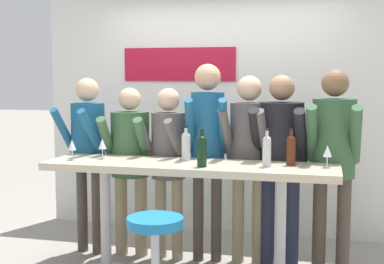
% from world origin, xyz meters
% --- Properties ---
extents(back_wall, '(4.02, 0.12, 2.69)m').
position_xyz_m(back_wall, '(-0.00, 1.48, 1.35)').
color(back_wall, silver).
rests_on(back_wall, ground_plane).
extents(tasting_table, '(2.42, 0.60, 0.99)m').
position_xyz_m(tasting_table, '(0.00, 0.00, 0.84)').
color(tasting_table, beige).
rests_on(tasting_table, ground_plane).
extents(bar_stool, '(0.42, 0.42, 0.71)m').
position_xyz_m(bar_stool, '(-0.07, -0.70, 0.47)').
color(bar_stool, '#B2B2B7').
rests_on(bar_stool, ground_plane).
extents(person_far_left, '(0.44, 0.56, 1.68)m').
position_xyz_m(person_far_left, '(-1.11, 0.44, 1.06)').
color(person_far_left, '#473D33').
rests_on(person_far_left, ground_plane).
extents(person_left, '(0.44, 0.52, 1.59)m').
position_xyz_m(person_left, '(-0.70, 0.46, 0.98)').
color(person_left, gray).
rests_on(person_left, ground_plane).
extents(person_center_left, '(0.44, 0.54, 1.59)m').
position_xyz_m(person_center_left, '(-0.32, 0.45, 0.99)').
color(person_center_left, gray).
rests_on(person_center_left, ground_plane).
extents(person_center, '(0.42, 0.56, 1.81)m').
position_xyz_m(person_center, '(0.05, 0.48, 1.15)').
color(person_center, '#473D33').
rests_on(person_center, ground_plane).
extents(person_center_right, '(0.43, 0.55, 1.71)m').
position_xyz_m(person_center_right, '(0.42, 0.51, 1.06)').
color(person_center_right, gray).
rests_on(person_center_right, ground_plane).
extents(person_right, '(0.49, 0.57, 1.71)m').
position_xyz_m(person_right, '(0.70, 0.49, 1.06)').
color(person_right, '#23283D').
rests_on(person_right, ground_plane).
extents(person_far_right, '(0.44, 0.55, 1.76)m').
position_xyz_m(person_far_right, '(1.15, 0.44, 1.09)').
color(person_far_right, '#473D33').
rests_on(person_far_right, ground_plane).
extents(wine_bottle_0, '(0.08, 0.08, 0.30)m').
position_xyz_m(wine_bottle_0, '(0.14, -0.14, 1.13)').
color(wine_bottle_0, black).
rests_on(wine_bottle_0, tasting_table).
extents(wine_bottle_1, '(0.07, 0.07, 0.29)m').
position_xyz_m(wine_bottle_1, '(0.82, 0.10, 1.12)').
color(wine_bottle_1, '#4C1E0F').
rests_on(wine_bottle_1, tasting_table).
extents(wine_bottle_2, '(0.08, 0.08, 0.29)m').
position_xyz_m(wine_bottle_2, '(-0.06, 0.14, 1.12)').
color(wine_bottle_2, '#B7BCC1').
rests_on(wine_bottle_2, tasting_table).
extents(wine_bottle_3, '(0.07, 0.07, 0.30)m').
position_xyz_m(wine_bottle_3, '(0.64, -0.01, 1.13)').
color(wine_bottle_3, '#B7BCC1').
rests_on(wine_bottle_3, tasting_table).
extents(wine_glass_0, '(0.07, 0.07, 0.18)m').
position_xyz_m(wine_glass_0, '(1.10, 0.06, 1.11)').
color(wine_glass_0, silver).
rests_on(wine_glass_0, tasting_table).
extents(wine_glass_1, '(0.07, 0.07, 0.18)m').
position_xyz_m(wine_glass_1, '(-0.79, 0.05, 1.11)').
color(wine_glass_1, silver).
rests_on(wine_glass_1, tasting_table).
extents(wine_glass_2, '(0.07, 0.07, 0.18)m').
position_xyz_m(wine_glass_2, '(-1.01, -0.09, 1.11)').
color(wine_glass_2, silver).
rests_on(wine_glass_2, tasting_table).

